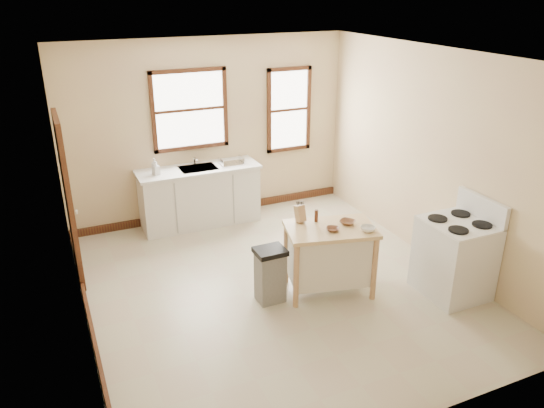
{
  "coord_description": "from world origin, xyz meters",
  "views": [
    {
      "loc": [
        -2.37,
        -5.21,
        3.51
      ],
      "look_at": [
        0.12,
        0.4,
        0.94
      ],
      "focal_mm": 35.0,
      "sensor_mm": 36.0,
      "label": 1
    }
  ],
  "objects_px": {
    "knife_block": "(300,214)",
    "soap_bottle_b": "(156,168)",
    "trash_bin": "(270,275)",
    "gas_stove": "(456,248)",
    "pepper_grinder": "(316,216)",
    "bowl_c": "(368,229)",
    "kitchen_island": "(329,259)",
    "dish_rack": "(231,161)",
    "bowl_b": "(347,222)",
    "bowl_a": "(333,229)",
    "soap_bottle_a": "(155,166)"
  },
  "relations": [
    {
      "from": "dish_rack",
      "to": "bowl_b",
      "type": "bearing_deg",
      "value": -52.81
    },
    {
      "from": "kitchen_island",
      "to": "bowl_c",
      "type": "bearing_deg",
      "value": -23.81
    },
    {
      "from": "kitchen_island",
      "to": "knife_block",
      "type": "distance_m",
      "value": 0.66
    },
    {
      "from": "bowl_a",
      "to": "kitchen_island",
      "type": "bearing_deg",
      "value": 74.55
    },
    {
      "from": "soap_bottle_b",
      "to": "gas_stove",
      "type": "bearing_deg",
      "value": -66.46
    },
    {
      "from": "dish_rack",
      "to": "bowl_b",
      "type": "height_order",
      "value": "dish_rack"
    },
    {
      "from": "bowl_a",
      "to": "bowl_c",
      "type": "bearing_deg",
      "value": -25.55
    },
    {
      "from": "pepper_grinder",
      "to": "gas_stove",
      "type": "xyz_separation_m",
      "value": [
        1.42,
        -0.86,
        -0.32
      ]
    },
    {
      "from": "trash_bin",
      "to": "gas_stove",
      "type": "height_order",
      "value": "gas_stove"
    },
    {
      "from": "soap_bottle_b",
      "to": "dish_rack",
      "type": "relative_size",
      "value": 0.56
    },
    {
      "from": "soap_bottle_a",
      "to": "soap_bottle_b",
      "type": "bearing_deg",
      "value": -76.43
    },
    {
      "from": "soap_bottle_a",
      "to": "bowl_c",
      "type": "height_order",
      "value": "soap_bottle_a"
    },
    {
      "from": "knife_block",
      "to": "dish_rack",
      "type": "bearing_deg",
      "value": 85.12
    },
    {
      "from": "pepper_grinder",
      "to": "bowl_c",
      "type": "xyz_separation_m",
      "value": [
        0.42,
        -0.48,
        -0.05
      ]
    },
    {
      "from": "bowl_b",
      "to": "gas_stove",
      "type": "bearing_deg",
      "value": -30.34
    },
    {
      "from": "soap_bottle_b",
      "to": "bowl_a",
      "type": "bearing_deg",
      "value": -78.9
    },
    {
      "from": "kitchen_island",
      "to": "bowl_b",
      "type": "distance_m",
      "value": 0.5
    },
    {
      "from": "bowl_a",
      "to": "trash_bin",
      "type": "height_order",
      "value": "bowl_a"
    },
    {
      "from": "soap_bottle_a",
      "to": "knife_block",
      "type": "distance_m",
      "value": 2.56
    },
    {
      "from": "soap_bottle_a",
      "to": "dish_rack",
      "type": "bearing_deg",
      "value": -13.82
    },
    {
      "from": "dish_rack",
      "to": "gas_stove",
      "type": "xyz_separation_m",
      "value": [
        1.67,
        -3.15,
        -0.36
      ]
    },
    {
      "from": "bowl_b",
      "to": "bowl_c",
      "type": "height_order",
      "value": "bowl_c"
    },
    {
      "from": "knife_block",
      "to": "bowl_c",
      "type": "height_order",
      "value": "knife_block"
    },
    {
      "from": "soap_bottle_b",
      "to": "dish_rack",
      "type": "distance_m",
      "value": 1.17
    },
    {
      "from": "soap_bottle_a",
      "to": "bowl_b",
      "type": "relative_size",
      "value": 1.33
    },
    {
      "from": "kitchen_island",
      "to": "bowl_a",
      "type": "height_order",
      "value": "bowl_a"
    },
    {
      "from": "bowl_c",
      "to": "gas_stove",
      "type": "relative_size",
      "value": 0.14
    },
    {
      "from": "soap_bottle_b",
      "to": "bowl_c",
      "type": "bearing_deg",
      "value": -74.88
    },
    {
      "from": "bowl_c",
      "to": "gas_stove",
      "type": "distance_m",
      "value": 1.11
    },
    {
      "from": "soap_bottle_a",
      "to": "soap_bottle_b",
      "type": "height_order",
      "value": "soap_bottle_a"
    },
    {
      "from": "bowl_b",
      "to": "knife_block",
      "type": "bearing_deg",
      "value": 149.74
    },
    {
      "from": "pepper_grinder",
      "to": "bowl_c",
      "type": "relative_size",
      "value": 0.87
    },
    {
      "from": "kitchen_island",
      "to": "knife_block",
      "type": "height_order",
      "value": "knife_block"
    },
    {
      "from": "bowl_b",
      "to": "trash_bin",
      "type": "bearing_deg",
      "value": 175.0
    },
    {
      "from": "bowl_c",
      "to": "trash_bin",
      "type": "xyz_separation_m",
      "value": [
        -1.08,
        0.35,
        -0.54
      ]
    },
    {
      "from": "bowl_c",
      "to": "gas_stove",
      "type": "height_order",
      "value": "gas_stove"
    },
    {
      "from": "soap_bottle_a",
      "to": "soap_bottle_b",
      "type": "distance_m",
      "value": 0.03
    },
    {
      "from": "bowl_a",
      "to": "knife_block",
      "type": "bearing_deg",
      "value": 121.76
    },
    {
      "from": "pepper_grinder",
      "to": "gas_stove",
      "type": "distance_m",
      "value": 1.69
    },
    {
      "from": "kitchen_island",
      "to": "trash_bin",
      "type": "height_order",
      "value": "kitchen_island"
    },
    {
      "from": "kitchen_island",
      "to": "bowl_b",
      "type": "height_order",
      "value": "bowl_b"
    },
    {
      "from": "bowl_c",
      "to": "trash_bin",
      "type": "distance_m",
      "value": 1.26
    },
    {
      "from": "knife_block",
      "to": "pepper_grinder",
      "type": "height_order",
      "value": "knife_block"
    },
    {
      "from": "bowl_a",
      "to": "bowl_b",
      "type": "bearing_deg",
      "value": 20.33
    },
    {
      "from": "bowl_c",
      "to": "gas_stove",
      "type": "xyz_separation_m",
      "value": [
        1.0,
        -0.38,
        -0.28
      ]
    },
    {
      "from": "soap_bottle_b",
      "to": "bowl_a",
      "type": "relative_size",
      "value": 1.32
    },
    {
      "from": "knife_block",
      "to": "soap_bottle_b",
      "type": "bearing_deg",
      "value": 112.59
    },
    {
      "from": "knife_block",
      "to": "trash_bin",
      "type": "distance_m",
      "value": 0.8
    },
    {
      "from": "knife_block",
      "to": "gas_stove",
      "type": "distance_m",
      "value": 1.89
    },
    {
      "from": "trash_bin",
      "to": "soap_bottle_a",
      "type": "bearing_deg",
      "value": 106.87
    }
  ]
}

